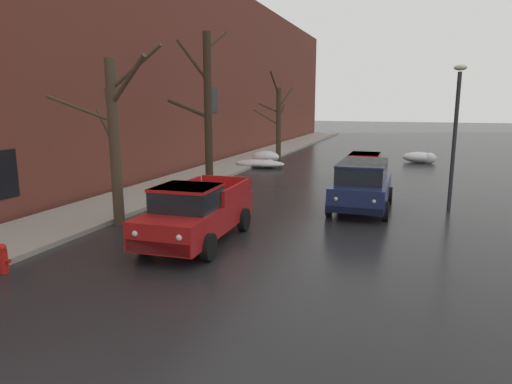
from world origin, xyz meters
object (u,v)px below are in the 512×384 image
bare_tree_far_down_block (278,120)px  suv_darkblue_parked_kerbside_close (362,184)px  fire_hydrant (3,258)px  street_lamp_post (455,131)px  bare_tree_mid_block (207,108)px  pickup_truck_red_approaching_near_lane (196,213)px  sedan_red_parked_kerbside_mid (364,167)px  bare_tree_second_along_sidewalk (115,136)px

bare_tree_far_down_block → suv_darkblue_parked_kerbside_close: bare_tree_far_down_block is taller
fire_hydrant → street_lamp_post: 14.73m
bare_tree_mid_block → pickup_truck_red_approaching_near_lane: (3.39, -8.07, -2.87)m
bare_tree_far_down_block → sedan_red_parked_kerbside_mid: bare_tree_far_down_block is taller
bare_tree_second_along_sidewalk → fire_hydrant: size_ratio=8.00×
bare_tree_second_along_sidewalk → fire_hydrant: (-0.01, -4.56, -2.57)m
bare_tree_mid_block → sedan_red_parked_kerbside_mid: bare_tree_mid_block is taller
suv_darkblue_parked_kerbside_close → street_lamp_post: bearing=12.5°
bare_tree_second_along_sidewalk → bare_tree_mid_block: bare_tree_mid_block is taller
bare_tree_mid_block → bare_tree_far_down_block: bare_tree_mid_block is taller
pickup_truck_red_approaching_near_lane → street_lamp_post: street_lamp_post is taller
pickup_truck_red_approaching_near_lane → suv_darkblue_parked_kerbside_close: (4.02, 5.76, 0.11)m
bare_tree_far_down_block → street_lamp_post: (10.46, -13.24, 0.18)m
bare_tree_mid_block → suv_darkblue_parked_kerbside_close: 8.24m
bare_tree_mid_block → fire_hydrant: bearing=-89.5°
suv_darkblue_parked_kerbside_close → sedan_red_parked_kerbside_mid: 6.49m
suv_darkblue_parked_kerbside_close → bare_tree_far_down_block: bearing=117.8°
sedan_red_parked_kerbside_mid → bare_tree_second_along_sidewalk: bearing=-120.7°
bare_tree_second_along_sidewalk → suv_darkblue_parked_kerbside_close: (7.30, 4.83, -1.94)m
pickup_truck_red_approaching_near_lane → street_lamp_post: bearing=42.1°
bare_tree_mid_block → suv_darkblue_parked_kerbside_close: size_ratio=1.63×
bare_tree_second_along_sidewalk → street_lamp_post: bare_tree_second_along_sidewalk is taller
bare_tree_far_down_block → suv_darkblue_parked_kerbside_close: 15.85m
street_lamp_post → bare_tree_mid_block: bearing=171.3°
bare_tree_second_along_sidewalk → bare_tree_mid_block: 7.19m
bare_tree_mid_block → pickup_truck_red_approaching_near_lane: size_ratio=1.50×
suv_darkblue_parked_kerbside_close → street_lamp_post: size_ratio=0.86×
bare_tree_second_along_sidewalk → fire_hydrant: bare_tree_second_along_sidewalk is taller
pickup_truck_red_approaching_near_lane → suv_darkblue_parked_kerbside_close: size_ratio=1.09×
bare_tree_second_along_sidewalk → pickup_truck_red_approaching_near_lane: (3.27, -0.93, -2.05)m
bare_tree_mid_block → pickup_truck_red_approaching_near_lane: bare_tree_mid_block is taller
pickup_truck_red_approaching_near_lane → street_lamp_post: 9.84m
street_lamp_post → pickup_truck_red_approaching_near_lane: bearing=-137.9°
suv_darkblue_parked_kerbside_close → sedan_red_parked_kerbside_mid: bearing=95.2°
bare_tree_second_along_sidewalk → pickup_truck_red_approaching_near_lane: bare_tree_second_along_sidewalk is taller
bare_tree_mid_block → bare_tree_far_down_block: bearing=89.7°
sedan_red_parked_kerbside_mid → bare_tree_far_down_block: bearing=132.2°
bare_tree_far_down_block → fire_hydrant: bare_tree_far_down_block is taller
bare_tree_far_down_block → street_lamp_post: 16.87m
sedan_red_parked_kerbside_mid → fire_hydrant: 17.23m
suv_darkblue_parked_kerbside_close → fire_hydrant: 11.92m
bare_tree_far_down_block → fire_hydrant: size_ratio=8.48×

